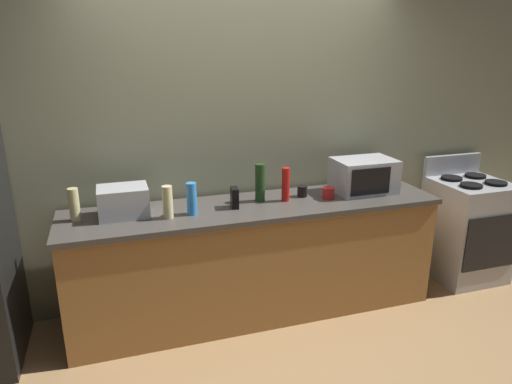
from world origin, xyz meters
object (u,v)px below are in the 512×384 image
(microwave, at_px, (364,176))
(mug_red, at_px, (328,193))
(cordless_phone, at_px, (235,198))
(bottle_vinegar, at_px, (74,205))
(bottle_wine, at_px, (260,183))
(bottle_hot_sauce, at_px, (286,184))
(toaster_oven, at_px, (123,201))
(bottle_hand_soap, at_px, (168,202))
(stove_range, at_px, (466,228))
(bottle_spray_cleaner, at_px, (192,199))
(mug_black, at_px, (302,191))

(microwave, distance_m, mug_red, 0.37)
(cordless_phone, height_order, bottle_vinegar, bottle_vinegar)
(cordless_phone, relative_size, bottle_wine, 0.51)
(bottle_hot_sauce, xyz_separation_m, bottle_wine, (-0.19, 0.05, 0.02))
(toaster_oven, relative_size, bottle_hand_soap, 1.48)
(microwave, distance_m, bottle_wine, 0.88)
(stove_range, xyz_separation_m, cordless_phone, (-2.17, -0.01, 0.51))
(bottle_hot_sauce, distance_m, bottle_vinegar, 1.51)
(microwave, bearing_deg, cordless_phone, -177.03)
(bottle_vinegar, bearing_deg, microwave, -0.30)
(bottle_hand_soap, distance_m, bottle_wine, 0.74)
(stove_range, relative_size, toaster_oven, 3.18)
(microwave, xyz_separation_m, bottle_spray_cleaner, (-1.42, -0.10, -0.02))
(microwave, distance_m, bottle_hand_soap, 1.60)
(microwave, height_order, bottle_spray_cleaner, microwave)
(bottle_hot_sauce, xyz_separation_m, bottle_spray_cleaner, (-0.74, -0.08, -0.01))
(toaster_oven, xyz_separation_m, bottle_spray_cleaner, (0.46, -0.12, 0.01))
(stove_range, height_order, bottle_spray_cleaner, bottle_spray_cleaner)
(cordless_phone, bearing_deg, bottle_spray_cleaner, -164.76)
(bottle_hand_soap, bearing_deg, stove_range, 1.71)
(stove_range, bearing_deg, cordless_phone, -179.76)
(mug_black, bearing_deg, mug_red, -31.98)
(stove_range, xyz_separation_m, bottle_hot_sauce, (-1.76, 0.02, 0.57))
(bottle_spray_cleaner, distance_m, bottle_vinegar, 0.79)
(bottle_wine, bearing_deg, cordless_phone, -159.24)
(cordless_phone, bearing_deg, bottle_wine, 27.64)
(bottle_hand_soap, bearing_deg, mug_red, 2.36)
(toaster_oven, bearing_deg, stove_range, -1.17)
(bottle_hand_soap, height_order, bottle_spray_cleaner, same)
(bottle_wine, xyz_separation_m, mug_black, (0.35, 0.00, -0.10))
(bottle_hand_soap, bearing_deg, bottle_spray_cleaner, 7.60)
(bottle_wine, xyz_separation_m, mug_red, (0.53, -0.10, -0.10))
(toaster_oven, height_order, mug_black, toaster_oven)
(stove_range, xyz_separation_m, bottle_hand_soap, (-2.66, -0.08, 0.55))
(cordless_phone, xyz_separation_m, bottle_vinegar, (-1.10, 0.07, 0.04))
(stove_range, distance_m, bottle_wine, 2.03)
(cordless_phone, height_order, mug_red, cordless_phone)
(stove_range, xyz_separation_m, bottle_vinegar, (-3.27, 0.06, 0.55))
(microwave, xyz_separation_m, bottle_hand_soap, (-1.59, -0.13, -0.02))
(microwave, relative_size, mug_black, 5.57)
(bottle_wine, bearing_deg, bottle_vinegar, -179.29)
(toaster_oven, bearing_deg, microwave, -0.37)
(bottle_wine, bearing_deg, toaster_oven, -179.10)
(bottle_wine, distance_m, mug_red, 0.55)
(bottle_spray_cleaner, bearing_deg, mug_black, 8.64)
(bottle_spray_cleaner, bearing_deg, bottle_vinegar, 171.49)
(bottle_hand_soap, relative_size, bottle_vinegar, 1.00)
(bottle_hot_sauce, height_order, mug_black, bottle_hot_sauce)
(bottle_vinegar, bearing_deg, stove_range, -1.04)
(bottle_hot_sauce, xyz_separation_m, mug_black, (0.17, 0.06, -0.09))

